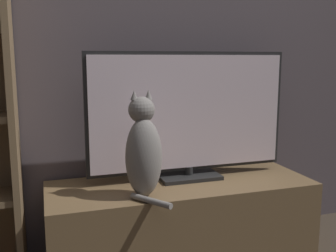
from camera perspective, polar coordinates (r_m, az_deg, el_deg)
name	(u,v)px	position (r m, az deg, el deg)	size (l,w,h in m)	color
wall_back	(165,16)	(2.26, -0.50, 15.65)	(4.80, 0.05, 2.60)	#564C51
tv_stand	(181,221)	(2.15, 1.93, -13.62)	(1.38, 0.49, 0.43)	brown
tv	(189,115)	(2.08, 3.08, 1.53)	(1.09, 0.20, 0.68)	black
cat	(143,151)	(1.83, -3.61, -3.62)	(0.18, 0.30, 0.50)	gray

